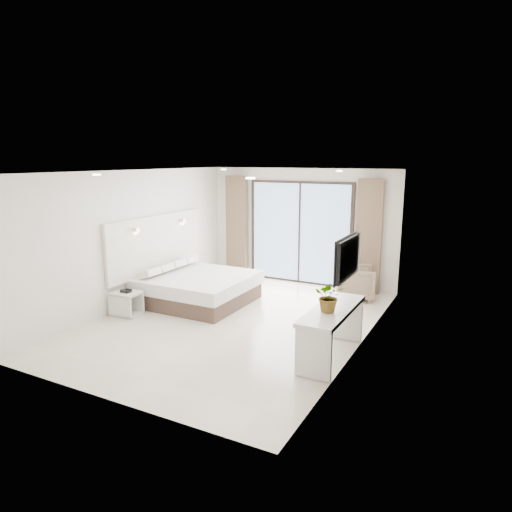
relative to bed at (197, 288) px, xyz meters
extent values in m
plane|color=beige|center=(1.27, -0.65, -0.30)|extent=(6.20, 6.20, 0.00)
cube|color=silver|center=(1.27, 2.45, 1.05)|extent=(4.60, 0.02, 2.70)
cube|color=silver|center=(1.27, -3.75, 1.05)|extent=(4.60, 0.02, 2.70)
cube|color=silver|center=(-1.03, -0.65, 1.05)|extent=(0.02, 6.20, 2.70)
cube|color=silver|center=(3.57, -0.65, 1.05)|extent=(0.02, 6.20, 2.70)
cube|color=white|center=(1.27, -0.65, 2.40)|extent=(4.60, 6.20, 0.02)
cube|color=white|center=(-0.98, 0.00, 0.85)|extent=(0.08, 3.00, 1.20)
cube|color=black|center=(3.52, -1.30, 1.25)|extent=(0.06, 1.00, 0.58)
cube|color=black|center=(3.48, -1.30, 1.25)|extent=(0.02, 1.04, 0.62)
cube|color=black|center=(1.27, 2.42, 0.90)|extent=(2.56, 0.04, 2.42)
cube|color=#94B8EE|center=(1.27, 2.39, 0.90)|extent=(2.40, 0.01, 2.30)
cube|color=brown|center=(-0.38, 2.31, 0.95)|extent=(0.55, 0.14, 2.50)
cube|color=brown|center=(2.92, 2.31, 0.95)|extent=(0.55, 0.14, 2.50)
cylinder|color=white|center=(-0.03, -2.45, 2.38)|extent=(0.12, 0.12, 0.02)
cylinder|color=white|center=(2.57, -2.45, 2.38)|extent=(0.12, 0.12, 0.02)
cylinder|color=white|center=(-0.03, 1.15, 2.38)|extent=(0.12, 0.12, 0.02)
cylinder|color=white|center=(2.57, 1.15, 2.38)|extent=(0.12, 0.12, 0.02)
cube|color=brown|center=(0.02, 0.00, -0.14)|extent=(1.99, 1.89, 0.32)
cube|color=white|center=(0.02, 0.00, 0.14)|extent=(2.07, 1.97, 0.26)
cube|color=silver|center=(-0.68, -0.65, 0.34)|extent=(0.28, 0.40, 0.14)
cube|color=silver|center=(-0.68, -0.22, 0.34)|extent=(0.28, 0.40, 0.14)
cube|color=silver|center=(-0.68, 0.22, 0.34)|extent=(0.28, 0.40, 0.14)
cube|color=silver|center=(-0.68, 0.65, 0.34)|extent=(0.28, 0.40, 0.14)
cube|color=silver|center=(-0.71, -1.30, 0.13)|extent=(0.52, 0.43, 0.05)
cube|color=silver|center=(-0.71, -1.30, -0.28)|extent=(0.52, 0.43, 0.05)
cube|color=silver|center=(-0.71, -1.48, -0.08)|extent=(0.50, 0.07, 0.41)
cube|color=silver|center=(-0.71, -1.11, -0.08)|extent=(0.50, 0.07, 0.41)
cube|color=black|center=(-0.70, -1.31, 0.18)|extent=(0.18, 0.15, 0.06)
cube|color=silver|center=(3.31, -1.30, 0.44)|extent=(0.53, 1.70, 0.06)
cube|color=silver|center=(3.31, -2.07, 0.05)|extent=(0.51, 0.06, 0.71)
cube|color=silver|center=(3.31, -0.54, 0.05)|extent=(0.51, 0.06, 0.71)
imported|color=#33662D|center=(3.31, -1.46, 0.65)|extent=(0.55, 0.58, 0.36)
imported|color=#806353|center=(2.82, 1.75, 0.08)|extent=(0.91, 0.94, 0.77)
camera|label=1|loc=(5.26, -7.46, 2.62)|focal=32.00mm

